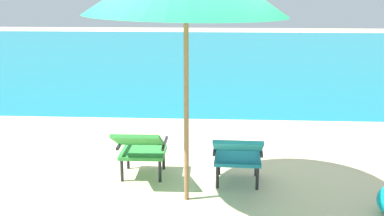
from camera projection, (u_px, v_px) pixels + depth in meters
ground_plane at (203, 105)px, 9.55m from camera, size 40.00×40.00×0.00m
ocean_band at (213, 54)px, 17.28m from camera, size 40.00×18.00×0.01m
lounge_chair_left at (141, 147)px, 5.70m from camera, size 0.56×0.88×0.68m
lounge_chair_right at (238, 153)px, 5.49m from camera, size 0.56×0.89×0.68m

